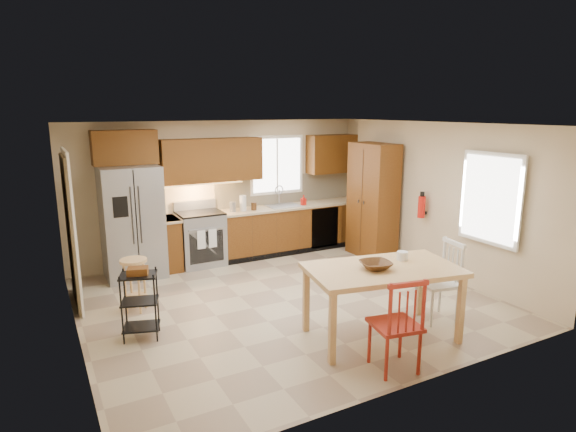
% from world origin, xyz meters
% --- Properties ---
extents(floor, '(5.50, 5.50, 0.00)m').
position_xyz_m(floor, '(0.00, 0.00, 0.00)').
color(floor, tan).
rests_on(floor, ground).
extents(ceiling, '(5.50, 5.00, 0.02)m').
position_xyz_m(ceiling, '(0.00, 0.00, 2.50)').
color(ceiling, silver).
rests_on(ceiling, ground).
extents(wall_back, '(5.50, 0.02, 2.50)m').
position_xyz_m(wall_back, '(0.00, 2.50, 1.25)').
color(wall_back, '#CCB793').
rests_on(wall_back, ground).
extents(wall_front, '(5.50, 0.02, 2.50)m').
position_xyz_m(wall_front, '(0.00, -2.50, 1.25)').
color(wall_front, '#CCB793').
rests_on(wall_front, ground).
extents(wall_left, '(0.02, 5.00, 2.50)m').
position_xyz_m(wall_left, '(-2.75, 0.00, 1.25)').
color(wall_left, '#CCB793').
rests_on(wall_left, ground).
extents(wall_right, '(0.02, 5.00, 2.50)m').
position_xyz_m(wall_right, '(2.75, 0.00, 1.25)').
color(wall_right, '#CCB793').
rests_on(wall_right, ground).
extents(refrigerator, '(0.92, 0.75, 1.82)m').
position_xyz_m(refrigerator, '(-1.70, 2.12, 0.91)').
color(refrigerator, gray).
rests_on(refrigerator, floor).
extents(range_stove, '(0.76, 0.63, 0.92)m').
position_xyz_m(range_stove, '(-0.55, 2.19, 0.46)').
color(range_stove, gray).
rests_on(range_stove, floor).
extents(base_cabinet_narrow, '(0.30, 0.60, 0.90)m').
position_xyz_m(base_cabinet_narrow, '(-1.10, 2.20, 0.45)').
color(base_cabinet_narrow, brown).
rests_on(base_cabinet_narrow, floor).
extents(base_cabinet_run, '(2.92, 0.60, 0.90)m').
position_xyz_m(base_cabinet_run, '(1.29, 2.20, 0.45)').
color(base_cabinet_run, brown).
rests_on(base_cabinet_run, floor).
extents(dishwasher, '(0.60, 0.02, 0.78)m').
position_xyz_m(dishwasher, '(1.85, 1.91, 0.45)').
color(dishwasher, black).
rests_on(dishwasher, floor).
extents(backsplash, '(2.92, 0.03, 0.55)m').
position_xyz_m(backsplash, '(1.29, 2.48, 1.18)').
color(backsplash, beige).
rests_on(backsplash, wall_back).
extents(upper_over_fridge, '(1.00, 0.35, 0.55)m').
position_xyz_m(upper_over_fridge, '(-1.70, 2.33, 2.10)').
color(upper_over_fridge, '#58300E').
rests_on(upper_over_fridge, wall_back).
extents(upper_left_block, '(1.80, 0.35, 0.75)m').
position_xyz_m(upper_left_block, '(-0.25, 2.33, 1.83)').
color(upper_left_block, '#58300E').
rests_on(upper_left_block, wall_back).
extents(upper_right_block, '(1.00, 0.35, 0.75)m').
position_xyz_m(upper_right_block, '(2.25, 2.33, 1.83)').
color(upper_right_block, '#58300E').
rests_on(upper_right_block, wall_back).
extents(window_back, '(1.12, 0.04, 1.12)m').
position_xyz_m(window_back, '(1.10, 2.48, 1.65)').
color(window_back, white).
rests_on(window_back, wall_back).
extents(sink, '(0.62, 0.46, 0.16)m').
position_xyz_m(sink, '(1.10, 2.20, 0.86)').
color(sink, gray).
rests_on(sink, base_cabinet_run).
extents(undercab_glow, '(1.60, 0.30, 0.01)m').
position_xyz_m(undercab_glow, '(-0.55, 2.30, 1.43)').
color(undercab_glow, '#FFBF66').
rests_on(undercab_glow, wall_back).
extents(soap_bottle, '(0.09, 0.09, 0.19)m').
position_xyz_m(soap_bottle, '(1.48, 2.10, 1.00)').
color(soap_bottle, red).
rests_on(soap_bottle, base_cabinet_run).
extents(paper_towel, '(0.12, 0.12, 0.28)m').
position_xyz_m(paper_towel, '(0.25, 2.15, 1.04)').
color(paper_towel, silver).
rests_on(paper_towel, base_cabinet_run).
extents(canister_steel, '(0.11, 0.11, 0.18)m').
position_xyz_m(canister_steel, '(0.05, 2.15, 0.99)').
color(canister_steel, gray).
rests_on(canister_steel, base_cabinet_run).
extents(canister_wood, '(0.10, 0.10, 0.14)m').
position_xyz_m(canister_wood, '(0.45, 2.12, 0.97)').
color(canister_wood, '#4F3015').
rests_on(canister_wood, base_cabinet_run).
extents(pantry, '(0.50, 0.95, 2.10)m').
position_xyz_m(pantry, '(2.43, 1.20, 1.05)').
color(pantry, brown).
rests_on(pantry, floor).
extents(fire_extinguisher, '(0.12, 0.12, 0.36)m').
position_xyz_m(fire_extinguisher, '(2.63, 0.15, 1.10)').
color(fire_extinguisher, red).
rests_on(fire_extinguisher, wall_right).
extents(window_right, '(0.04, 1.02, 1.32)m').
position_xyz_m(window_right, '(2.68, -1.15, 1.45)').
color(window_right, white).
rests_on(window_right, wall_right).
extents(doorway, '(0.04, 0.95, 2.10)m').
position_xyz_m(doorway, '(-2.67, 1.30, 1.05)').
color(doorway, '#8C7A59').
rests_on(doorway, wall_left).
extents(dining_table, '(1.93, 1.31, 0.87)m').
position_xyz_m(dining_table, '(0.48, -1.51, 0.43)').
color(dining_table, '#DFB76F').
rests_on(dining_table, floor).
extents(chair_red, '(0.57, 0.57, 1.04)m').
position_xyz_m(chair_red, '(0.13, -2.16, 0.52)').
color(chair_red, maroon).
rests_on(chair_red, floor).
extents(chair_white, '(0.57, 0.57, 1.04)m').
position_xyz_m(chair_white, '(1.43, -1.46, 0.52)').
color(chair_white, silver).
rests_on(chair_white, floor).
extents(table_bowl, '(0.42, 0.42, 0.09)m').
position_xyz_m(table_bowl, '(0.37, -1.51, 0.88)').
color(table_bowl, '#4F3015').
rests_on(table_bowl, dining_table).
extents(table_jar, '(0.17, 0.17, 0.17)m').
position_xyz_m(table_jar, '(0.87, -1.39, 0.91)').
color(table_jar, silver).
rests_on(table_jar, dining_table).
extents(bar_stool, '(0.47, 0.47, 0.73)m').
position_xyz_m(bar_stool, '(-1.97, 0.68, 0.37)').
color(bar_stool, '#DFB76F').
rests_on(bar_stool, floor).
extents(utility_cart, '(0.50, 0.44, 0.84)m').
position_xyz_m(utility_cart, '(-2.07, -0.17, 0.42)').
color(utility_cart, black).
rests_on(utility_cart, floor).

